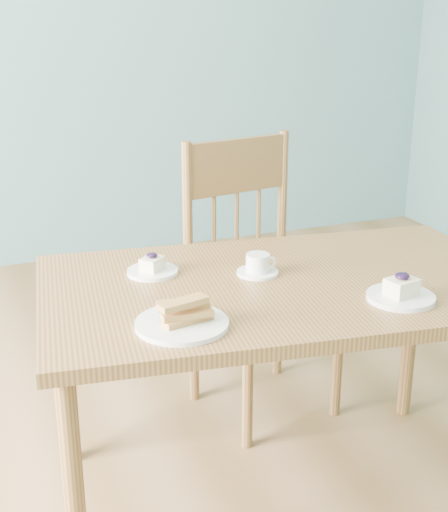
% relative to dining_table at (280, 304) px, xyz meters
% --- Properties ---
extents(room, '(5.01, 5.01, 2.71)m').
position_rel_dining_table_xyz_m(room, '(-0.31, -0.06, 0.70)').
color(room, '#9F734A').
rests_on(room, ground).
extents(dining_table, '(1.43, 0.94, 0.72)m').
position_rel_dining_table_xyz_m(dining_table, '(0.00, 0.00, 0.00)').
color(dining_table, olive).
rests_on(dining_table, ground).
extents(dining_chair, '(0.53, 0.51, 1.01)m').
position_rel_dining_table_xyz_m(dining_chair, '(0.17, 0.52, -0.13)').
color(dining_chair, olive).
rests_on(dining_chair, ground).
extents(cheesecake_plate_near, '(0.18, 0.18, 0.08)m').
position_rel_dining_table_xyz_m(cheesecake_plate_near, '(0.24, -0.24, 0.09)').
color(cheesecake_plate_near, white).
rests_on(cheesecake_plate_near, dining_table).
extents(cheesecake_plate_far, '(0.15, 0.15, 0.06)m').
position_rel_dining_table_xyz_m(cheesecake_plate_far, '(-0.32, 0.19, 0.09)').
color(cheesecake_plate_far, white).
rests_on(cheesecake_plate_far, dining_table).
extents(coffee_cup, '(0.12, 0.12, 0.06)m').
position_rel_dining_table_xyz_m(coffee_cup, '(-0.04, 0.08, 0.10)').
color(coffee_cup, white).
rests_on(coffee_cup, dining_table).
extents(biscotti_plate, '(0.23, 0.23, 0.08)m').
position_rel_dining_table_xyz_m(biscotti_plate, '(-0.35, -0.18, 0.09)').
color(biscotti_plate, white).
rests_on(biscotti_plate, dining_table).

